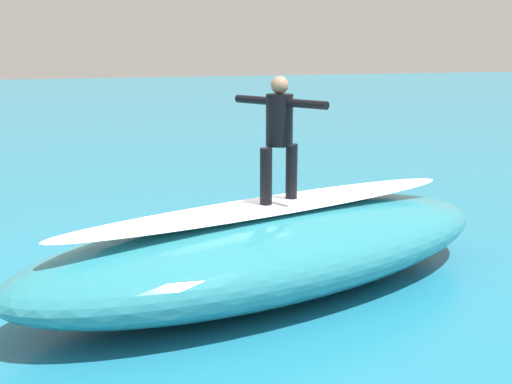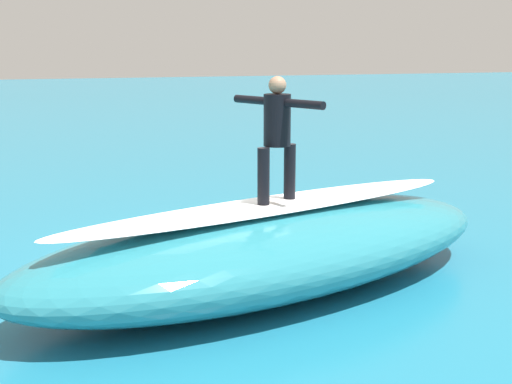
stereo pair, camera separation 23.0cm
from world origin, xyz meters
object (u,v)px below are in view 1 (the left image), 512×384
Objects in this scene: surfer_riding at (279,129)px; surfboard_paddling at (239,232)px; surfboard_riding at (279,204)px; surfer_paddling at (233,224)px.

surfer_riding is 0.68× the size of surfboard_paddling.
surfboard_riding is 2.82m from surfer_paddling.
surfboard_paddling is 1.56× the size of surfer_paddling.
surfboard_paddling is 0.21m from surfer_paddling.
surfer_paddling is (0.11, 0.05, 0.17)m from surfboard_paddling.
surfer_paddling reaches higher than surfboard_paddling.
surfboard_riding reaches higher than surfboard_paddling.
surfboard_paddling is at bearing -122.25° from surfer_riding.
surfer_paddling is at bearing -119.89° from surfer_riding.
surfboard_riding is 1.16× the size of surfer_riding.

